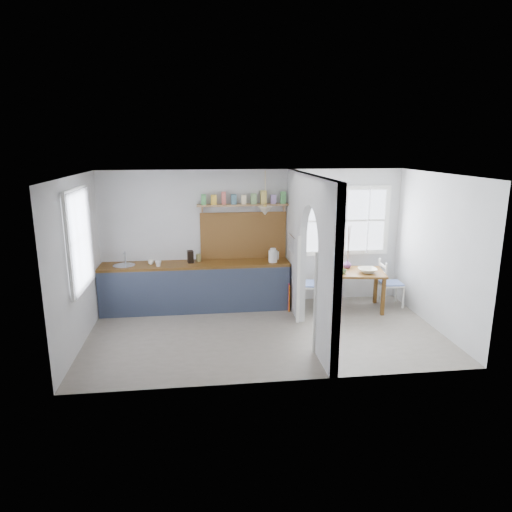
{
  "coord_description": "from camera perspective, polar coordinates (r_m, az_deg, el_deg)",
  "views": [
    {
      "loc": [
        -1.01,
        -6.99,
        3.05
      ],
      "look_at": [
        -0.12,
        0.29,
        1.25
      ],
      "focal_mm": 32.0,
      "sensor_mm": 36.0,
      "label": 1
    }
  ],
  "objects": [
    {
      "name": "knife_block",
      "position": [
        8.59,
        -8.21,
        -0.09
      ],
      "size": [
        0.13,
        0.16,
        0.23
      ],
      "primitive_type": "cube",
      "rotation": [
        0.0,
        0.0,
        0.17
      ],
      "color": "black",
      "rests_on": "counter"
    },
    {
      "name": "table_cup",
      "position": [
        8.52,
        10.94,
        -1.94
      ],
      "size": [
        0.09,
        0.09,
        0.08
      ],
      "primitive_type": "imported",
      "rotation": [
        0.0,
        0.0,
        0.05
      ],
      "color": "#5B8053",
      "rests_on": "dining_table"
    },
    {
      "name": "pendant_lamp",
      "position": [
        8.3,
        1.13,
        5.67
      ],
      "size": [
        0.26,
        0.26,
        0.16
      ],
      "primitive_type": "cone",
      "color": "beige",
      "rests_on": "ceiling"
    },
    {
      "name": "kitchen_window",
      "position": [
        7.36,
        -21.48,
        1.85
      ],
      "size": [
        0.1,
        1.16,
        1.5
      ],
      "primitive_type": null,
      "color": "white",
      "rests_on": "walls"
    },
    {
      "name": "walls",
      "position": [
        7.27,
        1.22,
        -0.15
      ],
      "size": [
        5.81,
        3.21,
        2.6
      ],
      "color": "silver",
      "rests_on": "floor"
    },
    {
      "name": "chair_right",
      "position": [
        9.19,
        16.54,
        -3.26
      ],
      "size": [
        0.43,
        0.43,
        0.9
      ],
      "primitive_type": null,
      "rotation": [
        0.0,
        0.0,
        1.52
      ],
      "color": "white",
      "rests_on": "floor"
    },
    {
      "name": "counter",
      "position": [
        8.71,
        -7.46,
        -3.68
      ],
      "size": [
        3.5,
        0.6,
        0.9
      ],
      "color": "brown",
      "rests_on": "floor"
    },
    {
      "name": "shelf",
      "position": [
        8.58,
        -1.55,
        6.79
      ],
      "size": [
        1.75,
        0.2,
        0.21
      ],
      "color": "tan",
      "rests_on": "walls"
    },
    {
      "name": "partition",
      "position": [
        7.42,
        6.52,
        1.25
      ],
      "size": [
        0.12,
        3.2,
        2.6
      ],
      "color": "silver",
      "rests_on": "floor"
    },
    {
      "name": "floor",
      "position": [
        7.69,
        1.17,
        -9.6
      ],
      "size": [
        5.8,
        3.2,
        0.01
      ],
      "primitive_type": "cube",
      "color": "gray",
      "rests_on": "ground"
    },
    {
      "name": "towel_orange",
      "position": [
        8.54,
        4.17,
        -5.41
      ],
      "size": [
        0.02,
        0.03,
        0.54
      ],
      "primitive_type": "cube",
      "color": "#C55211",
      "rests_on": "counter"
    },
    {
      "name": "plate",
      "position": [
        8.58,
        9.64,
        -2.02
      ],
      "size": [
        0.21,
        0.21,
        0.01
      ],
      "primitive_type": "cylinder",
      "rotation": [
        0.0,
        0.0,
        -0.33
      ],
      "color": "#3D3738",
      "rests_on": "dining_table"
    },
    {
      "name": "utensil_rail",
      "position": [
        8.21,
        4.55,
        2.49
      ],
      "size": [
        0.02,
        0.5,
        0.02
      ],
      "primitive_type": "cylinder",
      "rotation": [
        1.57,
        0.0,
        0.0
      ],
      "color": "#B6BCC6",
      "rests_on": "partition"
    },
    {
      "name": "dining_table",
      "position": [
        8.86,
        11.79,
        -4.15
      ],
      "size": [
        1.3,
        0.98,
        0.74
      ],
      "primitive_type": null,
      "rotation": [
        0.0,
        0.0,
        -0.17
      ],
      "color": "brown",
      "rests_on": "floor"
    },
    {
      "name": "kettle",
      "position": [
        8.55,
        2.13,
        0.11
      ],
      "size": [
        0.27,
        0.25,
        0.27
      ],
      "primitive_type": null,
      "rotation": [
        0.0,
        0.0,
        0.37
      ],
      "color": "white",
      "rests_on": "counter"
    },
    {
      "name": "backsplash",
      "position": [
        8.76,
        -1.57,
        2.58
      ],
      "size": [
        1.65,
        0.03,
        0.9
      ],
      "primitive_type": "cube",
      "color": "brown",
      "rests_on": "walls"
    },
    {
      "name": "bowl",
      "position": [
        8.7,
        13.77,
        -1.77
      ],
      "size": [
        0.36,
        0.36,
        0.08
      ],
      "primitive_type": "imported",
      "rotation": [
        0.0,
        0.0,
        -0.06
      ],
      "color": "white",
      "rests_on": "dining_table"
    },
    {
      "name": "mug_b",
      "position": [
        8.62,
        -13.01,
        -0.74
      ],
      "size": [
        0.12,
        0.12,
        0.08
      ],
      "primitive_type": "imported",
      "rotation": [
        0.0,
        0.0,
        -0.1
      ],
      "color": "white",
      "rests_on": "counter"
    },
    {
      "name": "jar",
      "position": [
        8.66,
        -7.21,
        -0.23
      ],
      "size": [
        0.12,
        0.12,
        0.14
      ],
      "primitive_type": "cylinder",
      "rotation": [
        0.0,
        0.0,
        0.43
      ],
      "color": "#A09853",
      "rests_on": "counter"
    },
    {
      "name": "sink",
      "position": [
        8.68,
        -16.17,
        -1.2
      ],
      "size": [
        0.4,
        0.4,
        0.02
      ],
      "primitive_type": "cylinder",
      "color": "#B6BCC6",
      "rests_on": "counter"
    },
    {
      "name": "chair_left",
      "position": [
        8.66,
        6.23,
        -3.44
      ],
      "size": [
        0.52,
        0.52,
        1.0
      ],
      "primitive_type": null,
      "rotation": [
        0.0,
        0.0,
        -1.73
      ],
      "color": "white",
      "rests_on": "floor"
    },
    {
      "name": "towel_magenta",
      "position": [
        8.58,
        4.11,
        -5.14
      ],
      "size": [
        0.02,
        0.03,
        0.53
      ],
      "primitive_type": "cube",
      "color": "#AA1A44",
      "rests_on": "counter"
    },
    {
      "name": "vase",
      "position": [
        8.93,
        11.35,
        -0.97
      ],
      "size": [
        0.19,
        0.19,
        0.17
      ],
      "primitive_type": "imported",
      "rotation": [
        0.0,
        0.0,
        0.21
      ],
      "color": "#65346C",
      "rests_on": "dining_table"
    },
    {
      "name": "ceiling",
      "position": [
        7.07,
        1.28,
        10.12
      ],
      "size": [
        5.8,
        3.2,
        0.01
      ],
      "primitive_type": "cube",
      "color": "silver",
      "rests_on": "walls"
    },
    {
      "name": "nook_window",
      "position": [
        9.11,
        11.11,
        4.36
      ],
      "size": [
        1.76,
        0.1,
        1.3
      ],
      "primitive_type": null,
      "color": "white",
      "rests_on": "walls"
    },
    {
      "name": "mug_a",
      "position": [
        8.44,
        -12.12,
        -0.94
      ],
      "size": [
        0.14,
        0.14,
        0.1
      ],
      "primitive_type": "imported",
      "rotation": [
        0.0,
        0.0,
        -0.28
      ],
      "color": "silver",
      "rests_on": "counter"
    }
  ]
}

